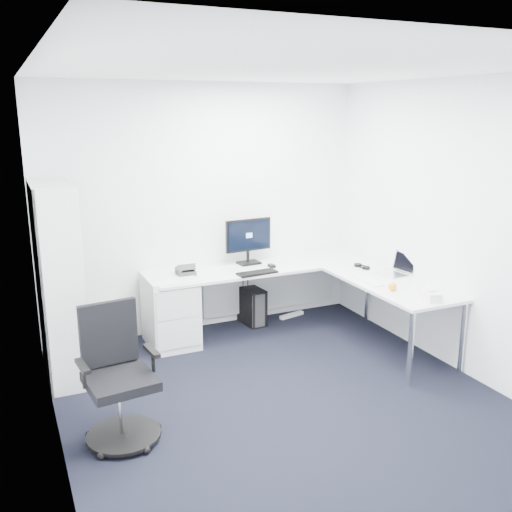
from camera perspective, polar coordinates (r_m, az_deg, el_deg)
name	(u,v)px	position (r m, az deg, el deg)	size (l,w,h in m)	color
ground	(291,409)	(4.91, 3.57, -15.00)	(4.20, 4.20, 0.00)	black
ceiling	(297,68)	(4.29, 4.16, 18.26)	(4.20, 4.20, 0.00)	white
wall_back	(204,209)	(6.30, -5.20, 4.68)	(3.60, 0.02, 2.70)	white
wall_left	(48,279)	(3.92, -20.07, -2.17)	(0.02, 4.20, 2.70)	white
wall_right	(471,231)	(5.47, 20.73, 2.32)	(0.02, 4.20, 2.70)	white
l_desk	(277,306)	(6.13, 2.07, -5.06)	(2.52, 1.41, 0.74)	silver
drawer_pedestal	(170,310)	(6.05, -8.56, -5.38)	(0.49, 0.61, 0.75)	silver
bookshelf	(59,282)	(5.45, -19.11, -2.47)	(0.35, 0.90, 1.80)	silver
task_chair	(120,378)	(4.37, -13.43, -11.74)	(0.58, 0.58, 1.03)	black
black_pc_tower	(251,305)	(6.63, -0.54, -4.93)	(0.19, 0.44, 0.43)	black
beige_pc_tower	(116,329)	(6.19, -13.84, -7.08)	(0.17, 0.39, 0.37)	beige
power_strip	(292,315)	(6.88, 3.58, -5.92)	(0.33, 0.06, 0.04)	silver
monitor	(249,241)	(6.32, -0.73, 1.51)	(0.55, 0.17, 0.52)	black
black_keyboard	(257,273)	(5.99, 0.12, -1.69)	(0.43, 0.15, 0.02)	black
mouse	(272,266)	(6.25, 1.58, -0.98)	(0.06, 0.09, 0.03)	black
desk_phone	(186,270)	(5.97, -7.06, -1.35)	(0.18, 0.18, 0.13)	#2F2F31
laptop	(392,265)	(6.08, 13.40, -0.87)	(0.32, 0.31, 0.22)	white
white_keyboard	(368,280)	(5.85, 11.14, -2.41)	(0.12, 0.42, 0.01)	silver
headphones	(362,265)	(6.32, 10.55, -0.94)	(0.12, 0.20, 0.05)	black
orange_fruit	(393,287)	(5.59, 13.50, -3.00)	(0.08, 0.08, 0.08)	orange
tissue_box	(430,295)	(5.42, 16.98, -3.79)	(0.12, 0.23, 0.08)	silver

